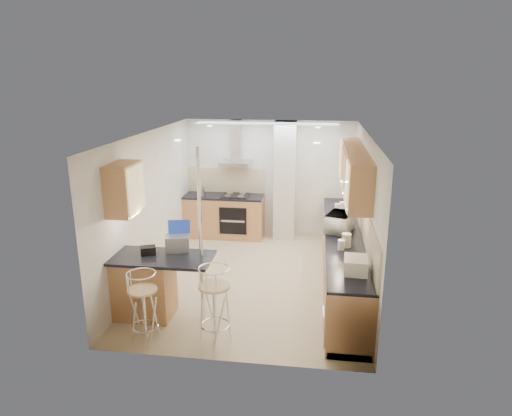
# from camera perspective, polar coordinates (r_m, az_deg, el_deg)

# --- Properties ---
(ground) EXTENTS (4.80, 4.80, 0.00)m
(ground) POSITION_cam_1_polar(r_m,az_deg,el_deg) (8.00, -0.26, -8.83)
(ground) COLOR #CBB087
(ground) RESTS_ON ground
(room_shell) EXTENTS (3.64, 4.84, 2.51)m
(room_shell) POSITION_cam_1_polar(r_m,az_deg,el_deg) (7.81, 2.47, 2.52)
(room_shell) COLOR silver
(room_shell) RESTS_ON ground
(right_counter) EXTENTS (0.63, 4.40, 0.92)m
(right_counter) POSITION_cam_1_polar(r_m,az_deg,el_deg) (7.77, 10.82, -6.23)
(right_counter) COLOR #AA7544
(right_counter) RESTS_ON ground
(back_counter) EXTENTS (1.70, 0.63, 0.92)m
(back_counter) POSITION_cam_1_polar(r_m,az_deg,el_deg) (9.93, -4.00, -0.97)
(back_counter) COLOR #AA7544
(back_counter) RESTS_ON ground
(peninsula) EXTENTS (1.47, 0.72, 0.94)m
(peninsula) POSITION_cam_1_polar(r_m,az_deg,el_deg) (6.78, -11.64, -9.60)
(peninsula) COLOR #AA7544
(peninsula) RESTS_ON ground
(microwave) EXTENTS (0.53, 0.65, 0.31)m
(microwave) POSITION_cam_1_polar(r_m,az_deg,el_deg) (7.59, 10.45, -1.81)
(microwave) COLOR white
(microwave) RESTS_ON right_counter
(laptop) EXTENTS (0.39, 0.32, 0.23)m
(laptop) POSITION_cam_1_polar(r_m,az_deg,el_deg) (6.72, -9.79, -4.35)
(laptop) COLOR #95979C
(laptop) RESTS_ON peninsula
(bag) EXTENTS (0.25, 0.22, 0.11)m
(bag) POSITION_cam_1_polar(r_m,az_deg,el_deg) (6.70, -13.33, -5.16)
(bag) COLOR black
(bag) RESTS_ON peninsula
(bar_stool_near) EXTENTS (0.49, 0.49, 0.99)m
(bar_stool_near) POSITION_cam_1_polar(r_m,az_deg,el_deg) (6.24, -13.88, -11.94)
(bar_stool_near) COLOR tan
(bar_stool_near) RESTS_ON ground
(bar_stool_end) EXTENTS (0.53, 0.53, 1.06)m
(bar_stool_end) POSITION_cam_1_polar(r_m,az_deg,el_deg) (6.06, -5.18, -11.97)
(bar_stool_end) COLOR tan
(bar_stool_end) RESTS_ON ground
(jar_a) EXTENTS (0.14, 0.14, 0.17)m
(jar_a) POSITION_cam_1_polar(r_m,az_deg,el_deg) (8.79, 10.76, 0.19)
(jar_a) COLOR #EEE9CE
(jar_a) RESTS_ON right_counter
(jar_b) EXTENTS (0.14, 0.14, 0.14)m
(jar_b) POSITION_cam_1_polar(r_m,az_deg,el_deg) (8.76, 10.14, 0.07)
(jar_b) COLOR #EEE9CE
(jar_b) RESTS_ON right_counter
(jar_c) EXTENTS (0.15, 0.15, 0.21)m
(jar_c) POSITION_cam_1_polar(r_m,az_deg,el_deg) (6.96, 11.24, -3.98)
(jar_c) COLOR beige
(jar_c) RESTS_ON right_counter
(jar_d) EXTENTS (0.12, 0.12, 0.15)m
(jar_d) POSITION_cam_1_polar(r_m,az_deg,el_deg) (6.85, 10.60, -4.54)
(jar_d) COLOR white
(jar_d) RESTS_ON right_counter
(bread_bin) EXTENTS (0.32, 0.39, 0.20)m
(bread_bin) POSITION_cam_1_polar(r_m,az_deg,el_deg) (6.11, 12.37, -6.99)
(bread_bin) COLOR #EEE9CE
(bread_bin) RESTS_ON right_counter
(kettle) EXTENTS (0.16, 0.16, 0.20)m
(kettle) POSITION_cam_1_polar(r_m,az_deg,el_deg) (9.81, -6.91, 2.13)
(kettle) COLOR #B7BABC
(kettle) RESTS_ON back_counter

